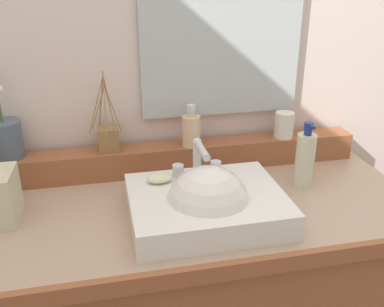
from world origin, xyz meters
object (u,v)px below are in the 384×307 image
(sink_basin, at_px, (207,206))
(soap_dispenser, at_px, (191,130))
(lotion_bottle, at_px, (305,159))
(potted_plant, at_px, (3,134))
(reed_diffuser, at_px, (108,138))
(tumbler_cup, at_px, (284,125))
(soap_bar, at_px, (160,178))

(sink_basin, height_order, soap_dispenser, soap_dispenser)
(lotion_bottle, bearing_deg, soap_dispenser, 150.29)
(sink_basin, height_order, potted_plant, potted_plant)
(sink_basin, relative_size, reed_diffuser, 1.61)
(soap_dispenser, height_order, tumbler_cup, soap_dispenser)
(soap_bar, bearing_deg, tumbler_cup, 24.66)
(soap_dispenser, bearing_deg, soap_bar, -123.61)
(sink_basin, height_order, lotion_bottle, lotion_bottle)
(potted_plant, xyz_separation_m, reed_diffuser, (0.30, -0.01, -0.03))
(reed_diffuser, distance_m, lotion_bottle, 0.61)
(soap_dispenser, distance_m, reed_diffuser, 0.26)
(soap_dispenser, xyz_separation_m, reed_diffuser, (-0.26, 0.02, -0.01))
(soap_dispenser, bearing_deg, lotion_bottle, -29.71)
(sink_basin, xyz_separation_m, soap_bar, (-0.11, 0.10, 0.05))
(soap_bar, bearing_deg, soap_dispenser, 56.39)
(tumbler_cup, distance_m, lotion_bottle, 0.19)
(sink_basin, relative_size, soap_dispenser, 2.96)
(sink_basin, relative_size, lotion_bottle, 1.98)
(sink_basin, distance_m, reed_diffuser, 0.41)
(reed_diffuser, xyz_separation_m, lotion_bottle, (0.57, -0.20, -0.04))
(sink_basin, xyz_separation_m, lotion_bottle, (0.33, 0.12, 0.05))
(reed_diffuser, bearing_deg, potted_plant, 177.86)
(potted_plant, height_order, soap_dispenser, potted_plant)
(sink_basin, relative_size, soap_bar, 5.81)
(soap_dispenser, relative_size, tumbler_cup, 1.58)
(reed_diffuser, bearing_deg, tumbler_cup, -1.31)
(soap_dispenser, xyz_separation_m, lotion_bottle, (0.31, -0.18, -0.06))
(soap_bar, height_order, tumbler_cup, tumbler_cup)
(soap_bar, relative_size, lotion_bottle, 0.34)
(sink_basin, relative_size, tumbler_cup, 4.67)
(soap_bar, xyz_separation_m, reed_diffuser, (-0.13, 0.22, 0.05))
(reed_diffuser, bearing_deg, sink_basin, -53.32)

